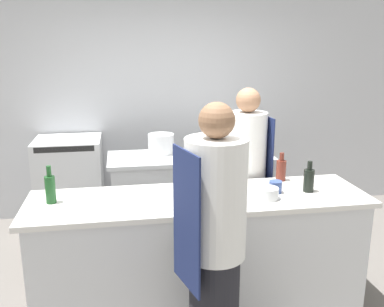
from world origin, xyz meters
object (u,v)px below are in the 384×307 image
at_px(chef_at_stove, 246,180).
at_px(oven_range, 71,184).
at_px(bowl_mixing_large, 194,188).
at_px(bottle_wine, 309,180).
at_px(bowl_prep_small, 268,193).
at_px(stockpot, 161,144).
at_px(chef_at_prep_near, 214,244).
at_px(bottle_olive_oil, 281,170).
at_px(cup, 275,187).
at_px(bottle_vinegar, 50,188).

bearing_deg(chef_at_stove, oven_range, -129.09).
xyz_separation_m(chef_at_stove, bowl_mixing_large, (-0.57, -0.47, 0.11)).
bearing_deg(bottle_wine, bowl_mixing_large, 170.85).
xyz_separation_m(chef_at_stove, bottle_wine, (0.32, -0.61, 0.18)).
xyz_separation_m(bottle_wine, bowl_mixing_large, (-0.89, 0.14, -0.07)).
height_order(bowl_prep_small, stockpot, stockpot).
bearing_deg(chef_at_prep_near, bowl_prep_small, -59.72).
bearing_deg(bottle_wine, chef_at_prep_near, -144.02).
distance_m(chef_at_prep_near, bowl_prep_small, 0.77).
relative_size(chef_at_stove, bowl_mixing_large, 6.07).
bearing_deg(bottle_olive_oil, chef_at_stove, 124.28).
relative_size(chef_at_prep_near, stockpot, 6.43).
xyz_separation_m(chef_at_stove, cup, (0.06, -0.59, 0.13)).
xyz_separation_m(oven_range, bowl_mixing_large, (1.13, -1.64, 0.45)).
bearing_deg(cup, chef_at_prep_near, -133.38).
bearing_deg(chef_at_stove, chef_at_prep_near, -29.09).
distance_m(oven_range, bottle_vinegar, 1.78).
height_order(chef_at_stove, bottle_vinegar, chef_at_stove).
xyz_separation_m(chef_at_prep_near, bottle_vinegar, (-1.06, 0.74, 0.17)).
bearing_deg(chef_at_prep_near, chef_at_stove, -40.32).
relative_size(chef_at_stove, bowl_prep_small, 10.57).
distance_m(chef_at_stove, bottle_vinegar, 1.73).
height_order(chef_at_stove, bottle_wine, chef_at_stove).
distance_m(bowl_mixing_large, cup, 0.64).
xyz_separation_m(oven_range, chef_at_stove, (1.70, -1.17, 0.33)).
relative_size(bowl_mixing_large, stockpot, 1.02).
bearing_deg(chef_at_prep_near, bottle_wine, -69.78).
distance_m(bowl_prep_small, stockpot, 1.63).
bearing_deg(stockpot, bowl_prep_small, -66.22).
bearing_deg(bottle_vinegar, oven_range, 92.21).
relative_size(oven_range, cup, 10.39).
height_order(oven_range, cup, oven_range).
bearing_deg(cup, bottle_olive_oil, 61.75).
bearing_deg(stockpot, bottle_olive_oil, -49.80).
distance_m(chef_at_stove, stockpot, 1.06).
bearing_deg(chef_at_prep_near, bottle_olive_oil, -55.25).
distance_m(chef_at_prep_near, bottle_wine, 1.12).
xyz_separation_m(bottle_olive_oil, bowl_prep_small, (-0.26, -0.41, -0.05)).
relative_size(bottle_olive_oil, stockpot, 0.89).
bearing_deg(chef_at_stove, stockpot, -142.22).
bearing_deg(bottle_vinegar, chef_at_prep_near, -34.81).
bearing_deg(bowl_prep_small, chef_at_prep_near, -133.96).
bearing_deg(chef_at_stove, bottle_wine, 23.23).
xyz_separation_m(chef_at_stove, bowl_prep_small, (-0.05, -0.72, 0.13)).
distance_m(chef_at_prep_near, bottle_olive_oil, 1.25).
bearing_deg(bottle_vinegar, stockpot, 54.32).
bearing_deg(bottle_olive_oil, stockpot, 130.20).
distance_m(oven_range, bottle_wine, 2.75).
bearing_deg(oven_range, chef_at_stove, -34.56).
height_order(oven_range, bottle_vinegar, bottle_vinegar).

